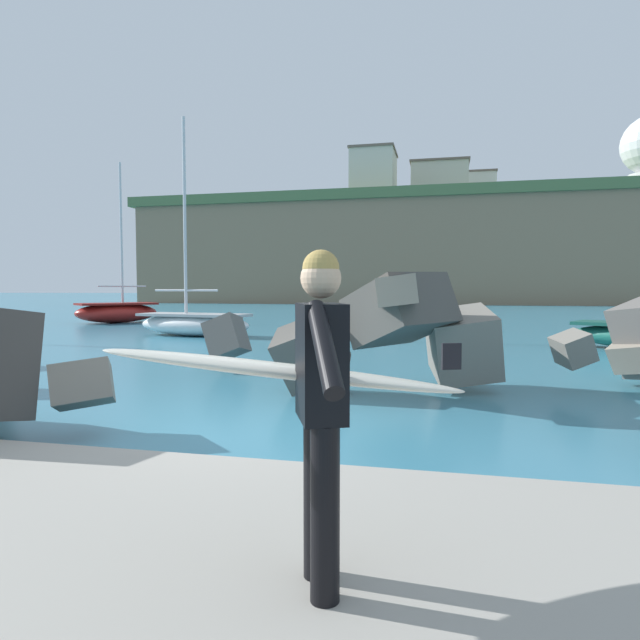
% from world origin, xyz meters
% --- Properties ---
extents(ground_plane, '(400.00, 400.00, 0.00)m').
position_xyz_m(ground_plane, '(0.00, 0.00, 0.00)').
color(ground_plane, teal).
extents(breakwater_jetty, '(29.06, 7.61, 2.10)m').
position_xyz_m(breakwater_jetty, '(1.05, 1.66, 0.97)').
color(breakwater_jetty, slate).
rests_on(breakwater_jetty, ground).
extents(surfer_with_board, '(2.07, 1.45, 1.78)m').
position_xyz_m(surfer_with_board, '(1.89, -3.70, 1.28)').
color(surfer_with_board, black).
rests_on(surfer_with_board, walkway_path).
extents(boat_mid_centre, '(4.90, 2.26, 8.32)m').
position_xyz_m(boat_mid_centre, '(-6.76, 12.65, 0.53)').
color(boat_mid_centre, white).
rests_on(boat_mid_centre, ground).
extents(boat_mid_right, '(6.39, 4.33, 2.02)m').
position_xyz_m(boat_mid_right, '(-2.60, 43.65, 0.65)').
color(boat_mid_right, maroon).
rests_on(boat_mid_right, ground).
extents(boat_far_left, '(4.32, 4.56, 8.49)m').
position_xyz_m(boat_far_left, '(-14.39, 19.16, 0.61)').
color(boat_far_left, maroon).
rests_on(boat_far_left, ground).
extents(mooring_buoy_middle, '(0.44, 0.44, 0.44)m').
position_xyz_m(mooring_buoy_middle, '(4.39, 17.41, 0.22)').
color(mooring_buoy_middle, silver).
rests_on(mooring_buoy_middle, ground).
extents(headland_bluff, '(87.14, 37.59, 13.33)m').
position_xyz_m(headland_bluff, '(7.24, 73.90, 6.69)').
color(headland_bluff, '#847056').
rests_on(headland_bluff, ground).
extents(station_building_west, '(4.59, 4.51, 6.45)m').
position_xyz_m(station_building_west, '(8.01, 81.56, 16.57)').
color(station_building_west, silver).
rests_on(station_building_west, headland_bluff).
extents(station_building_central, '(5.77, 7.17, 6.49)m').
position_xyz_m(station_building_central, '(-6.52, 65.04, 16.59)').
color(station_building_central, beige).
rests_on(station_building_central, headland_bluff).
extents(station_building_east, '(8.11, 7.85, 6.25)m').
position_xyz_m(station_building_east, '(1.86, 73.65, 16.47)').
color(station_building_east, beige).
rests_on(station_building_east, headland_bluff).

